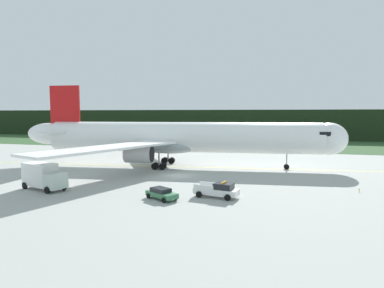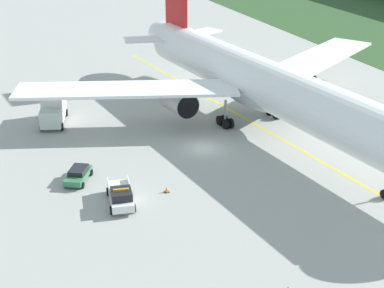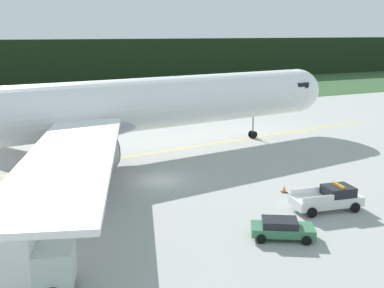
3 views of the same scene
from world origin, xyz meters
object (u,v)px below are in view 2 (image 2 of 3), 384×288
staff_car (78,174)px  apron_cone (167,189)px  ops_pickup_truck (121,195)px  catering_truck (53,109)px  airliner (265,86)px

staff_car → apron_cone: staff_car is taller
ops_pickup_truck → staff_car: 6.64m
staff_car → ops_pickup_truck: bearing=22.7°
catering_truck → staff_car: (16.59, -0.49, -1.10)m
airliner → catering_truck: 25.42m
catering_truck → airliner: bearing=63.9°
catering_truck → ops_pickup_truck: bearing=5.2°
airliner → apron_cone: (10.95, -15.95, -5.06)m
catering_truck → apron_cone: 23.05m
apron_cone → catering_truck: bearing=-163.2°
airliner → ops_pickup_truck: size_ratio=10.93×
ops_pickup_truck → staff_car: ops_pickup_truck is taller
apron_cone → airliner: bearing=124.5°
airliner → staff_car: 24.20m
airliner → staff_car: airliner is taller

